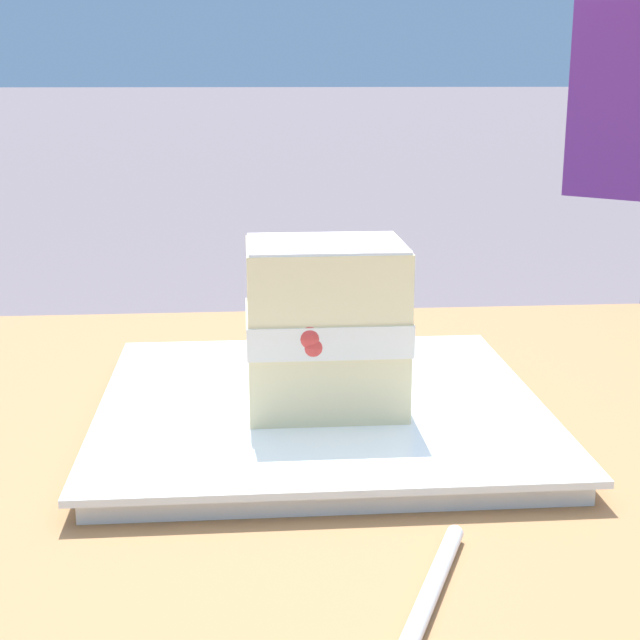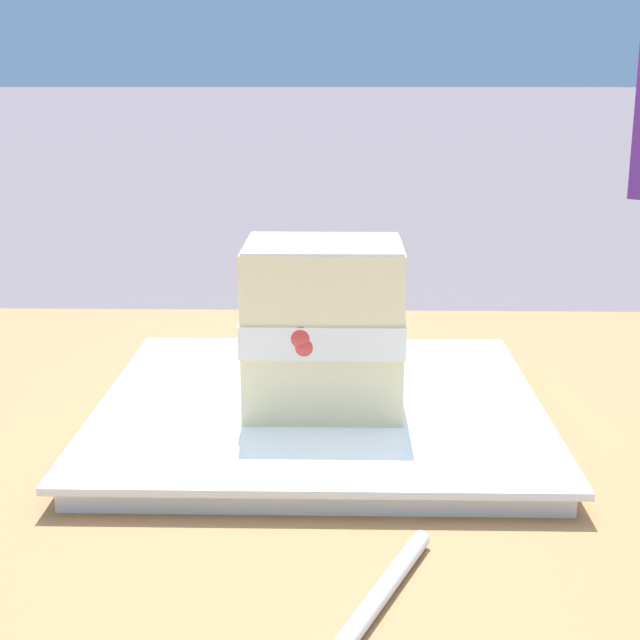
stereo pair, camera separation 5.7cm
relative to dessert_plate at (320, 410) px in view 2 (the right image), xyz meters
The scene contains 2 objects.
dessert_plate is the anchor object (origin of this frame).
cake_slice 0.06m from the dessert_plate, 81.28° to the right, with size 0.09×0.08×0.10m.
Camera 2 is at (-0.18, -0.41, 0.99)m, focal length 52.64 mm.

